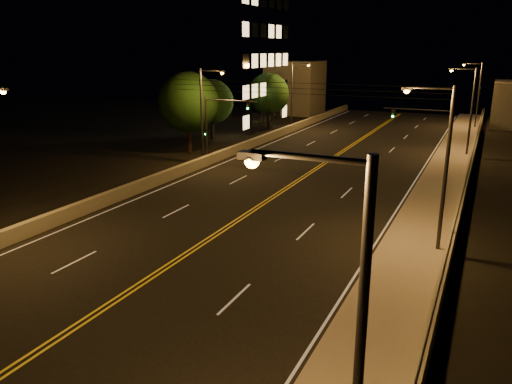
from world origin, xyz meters
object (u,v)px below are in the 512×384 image
at_px(streetlight_1, 441,159).
at_px(traffic_signal_left, 216,123).
at_px(streetlight_5, 204,110).
at_px(streetlight_0, 345,343).
at_px(traffic_signal_right, 436,138).
at_px(building_tower, 183,18).
at_px(streetlight_3, 477,91).
at_px(tree_2, 269,94).
at_px(streetlight_2, 469,106).
at_px(streetlight_6, 294,91).
at_px(tree_1, 211,102).
at_px(tree_0, 188,102).

bearing_deg(streetlight_1, traffic_signal_left, 146.97).
bearing_deg(streetlight_5, traffic_signal_left, 3.99).
relative_size(streetlight_0, traffic_signal_right, 1.40).
xyz_separation_m(streetlight_5, building_tower, (-14.40, 19.35, 9.13)).
xyz_separation_m(traffic_signal_left, building_tower, (-15.51, 19.28, 10.26)).
height_order(traffic_signal_right, building_tower, building_tower).
height_order(streetlight_3, tree_2, streetlight_3).
relative_size(streetlight_2, tree_2, 1.17).
bearing_deg(streetlight_6, tree_1, -119.45).
distance_m(streetlight_2, tree_1, 27.55).
relative_size(streetlight_6, tree_0, 1.05).
bearing_deg(tree_1, streetlight_3, 37.67).
relative_size(traffic_signal_right, traffic_signal_left, 1.00).
relative_size(streetlight_3, traffic_signal_right, 1.40).
bearing_deg(streetlight_6, streetlight_0, -68.13).
bearing_deg(streetlight_0, building_tower, 125.52).
xyz_separation_m(streetlight_1, streetlight_3, (0.00, 46.11, 0.00)).
relative_size(streetlight_1, streetlight_3, 1.00).
bearing_deg(streetlight_6, streetlight_3, 26.04).
distance_m(streetlight_1, tree_0, 30.51).
bearing_deg(streetlight_3, tree_2, -155.40).
bearing_deg(traffic_signal_left, streetlight_3, 58.32).
height_order(streetlight_5, tree_0, streetlight_5).
relative_size(streetlight_2, streetlight_5, 1.00).
height_order(streetlight_0, building_tower, building_tower).
bearing_deg(streetlight_5, tree_1, 117.31).
xyz_separation_m(building_tower, tree_2, (11.19, 2.35, -9.52)).
bearing_deg(tree_2, tree_1, -106.07).
bearing_deg(streetlight_6, tree_2, -165.78).
height_order(streetlight_3, tree_0, streetlight_3).
xyz_separation_m(streetlight_5, tree_1, (-6.07, 11.76, -0.63)).
distance_m(traffic_signal_right, tree_1, 28.49).
xyz_separation_m(streetlight_2, tree_1, (-27.49, -1.80, -0.63)).
xyz_separation_m(streetlight_6, tree_2, (-3.21, -0.81, -0.39)).
distance_m(streetlight_6, traffic_signal_right, 30.02).
bearing_deg(streetlight_2, streetlight_5, -147.65).
relative_size(streetlight_1, streetlight_2, 1.00).
distance_m(streetlight_0, streetlight_3, 63.81).
height_order(streetlight_6, traffic_signal_left, streetlight_6).
distance_m(streetlight_0, traffic_signal_right, 30.96).
xyz_separation_m(streetlight_1, traffic_signal_left, (-20.31, 13.21, -1.13)).
height_order(streetlight_0, streetlight_6, same).
distance_m(streetlight_1, streetlight_5, 25.12).
height_order(streetlight_2, streetlight_5, same).
relative_size(streetlight_5, tree_0, 1.05).
bearing_deg(tree_0, streetlight_6, 77.88).
xyz_separation_m(streetlight_0, streetlight_3, (0.00, 63.81, 0.00)).
xyz_separation_m(streetlight_3, streetlight_6, (-21.41, -10.46, 0.00)).
bearing_deg(traffic_signal_right, tree_1, 155.78).
distance_m(building_tower, tree_0, 20.82).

